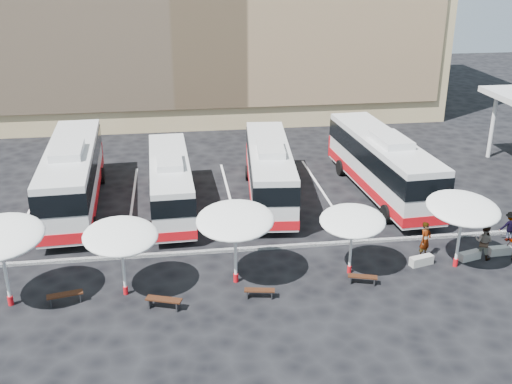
{
  "coord_description": "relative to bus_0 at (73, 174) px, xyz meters",
  "views": [
    {
      "loc": [
        -3.19,
        -26.8,
        14.3
      ],
      "look_at": [
        1.0,
        3.0,
        2.2
      ],
      "focal_mm": 42.0,
      "sensor_mm": 36.0,
      "label": 1
    }
  ],
  "objects": [
    {
      "name": "wood_bench_2",
      "position": [
        9.48,
        -11.73,
        -1.78
      ],
      "size": [
        1.39,
        0.59,
        0.41
      ],
      "rotation": [
        0.0,
        0.0,
        -0.17
      ],
      "color": "black",
      "rests_on": "ground"
    },
    {
      "name": "sunshade_1",
      "position": [
        3.57,
        -10.59,
        0.79
      ],
      "size": [
        4.1,
        4.13,
        3.4
      ],
      "rotation": [
        0.0,
        0.0,
        0.31
      ],
      "color": "silver",
      "rests_on": "ground"
    },
    {
      "name": "wood_bench_0",
      "position": [
        1.01,
        -10.98,
        -1.74
      ],
      "size": [
        1.58,
        0.72,
        0.47
      ],
      "rotation": [
        0.0,
        0.0,
        0.21
      ],
      "color": "black",
      "rests_on": "ground"
    },
    {
      "name": "bus_2",
      "position": [
        11.75,
        -0.37,
        -0.2
      ],
      "size": [
        3.59,
        11.93,
        3.73
      ],
      "rotation": [
        0.0,
        0.0,
        -0.1
      ],
      "color": "silver",
      "rests_on": "ground"
    },
    {
      "name": "sunshade_4",
      "position": [
        19.39,
        -10.21,
        0.98
      ],
      "size": [
        3.72,
        3.76,
        3.62
      ],
      "rotation": [
        0.0,
        0.0,
        0.08
      ],
      "color": "silver",
      "rests_on": "ground"
    },
    {
      "name": "bus_0",
      "position": [
        0.0,
        0.0,
        0.0
      ],
      "size": [
        3.46,
        13.07,
        4.11
      ],
      "rotation": [
        0.0,
        0.0,
        0.05
      ],
      "color": "silver",
      "rests_on": "ground"
    },
    {
      "name": "wood_bench_3",
      "position": [
        14.37,
        -11.2,
        -1.79
      ],
      "size": [
        1.39,
        0.74,
        0.41
      ],
      "rotation": [
        0.0,
        0.0,
        -0.3
      ],
      "color": "black",
      "rests_on": "ground"
    },
    {
      "name": "bay_lines",
      "position": [
        9.32,
        0.37,
        -2.1
      ],
      "size": [
        24.15,
        12.0,
        0.01
      ],
      "color": "white",
      "rests_on": "ground"
    },
    {
      "name": "curb_divider",
      "position": [
        9.32,
        -7.13,
        -2.03
      ],
      "size": [
        34.0,
        0.25,
        0.15
      ],
      "primitive_type": "cube",
      "color": "black",
      "rests_on": "ground"
    },
    {
      "name": "wood_bench_1",
      "position": [
        5.28,
        -12.0,
        -1.73
      ],
      "size": [
        1.61,
        0.92,
        0.48
      ],
      "rotation": [
        0.0,
        0.0,
        -0.34
      ],
      "color": "black",
      "rests_on": "ground"
    },
    {
      "name": "sunshade_3",
      "position": [
        14.07,
        -10.1,
        0.63
      ],
      "size": [
        3.99,
        4.01,
        3.21
      ],
      "rotation": [
        0.0,
        0.0,
        -0.38
      ],
      "color": "silver",
      "rests_on": "ground"
    },
    {
      "name": "passenger_0",
      "position": [
        18.22,
        -9.1,
        -1.15
      ],
      "size": [
        0.83,
        0.74,
        1.91
      ],
      "primitive_type": "imported",
      "rotation": [
        0.0,
        0.0,
        0.52
      ],
      "color": "black",
      "rests_on": "ground"
    },
    {
      "name": "ground",
      "position": [
        9.32,
        -7.63,
        -2.1
      ],
      "size": [
        120.0,
        120.0,
        0.0
      ],
      "primitive_type": "plane",
      "color": "black",
      "rests_on": "ground"
    },
    {
      "name": "passenger_1",
      "position": [
        21.12,
        -9.59,
        -1.21
      ],
      "size": [
        1.09,
        1.09,
        1.79
      ],
      "primitive_type": "imported",
      "rotation": [
        0.0,
        0.0,
        2.37
      ],
      "color": "black",
      "rests_on": "ground"
    },
    {
      "name": "sunshade_2",
      "position": [
        8.59,
        -10.19,
        1.04
      ],
      "size": [
        4.31,
        4.34,
        3.7
      ],
      "rotation": [
        0.0,
        0.0,
        -0.25
      ],
      "color": "silver",
      "rests_on": "ground"
    },
    {
      "name": "conc_bench_2",
      "position": [
        22.15,
        -9.38,
        -1.89
      ],
      "size": [
        1.17,
        0.43,
        0.43
      ],
      "primitive_type": "cube",
      "rotation": [
        0.0,
        0.0,
        0.04
      ],
      "color": "#999994",
      "rests_on": "ground"
    },
    {
      "name": "conc_bench_0",
      "position": [
        17.8,
        -9.84,
        -1.87
      ],
      "size": [
        1.27,
        0.71,
        0.45
      ],
      "primitive_type": "cube",
      "rotation": [
        0.0,
        0.0,
        0.27
      ],
      "color": "#999994",
      "rests_on": "ground"
    },
    {
      "name": "passenger_3",
      "position": [
        23.44,
        -7.92,
        -1.28
      ],
      "size": [
        1.12,
        0.73,
        1.64
      ],
      "primitive_type": "imported",
      "rotation": [
        0.0,
        0.0,
        3.02
      ],
      "color": "black",
      "rests_on": "ground"
    },
    {
      "name": "bus_1",
      "position": [
        5.71,
        -1.15,
        -0.34
      ],
      "size": [
        2.79,
        10.95,
        3.46
      ],
      "rotation": [
        0.0,
        0.0,
        0.03
      ],
      "color": "silver",
      "rests_on": "ground"
    },
    {
      "name": "conc_bench_1",
      "position": [
        20.39,
        -9.67,
        -1.89
      ],
      "size": [
        1.21,
        0.67,
        0.43
      ],
      "primitive_type": "cube",
      "rotation": [
        0.0,
        0.0,
        0.26
      ],
      "color": "#999994",
      "rests_on": "ground"
    },
    {
      "name": "bus_3",
      "position": [
        18.84,
        -0.5,
        -0.01
      ],
      "size": [
        3.54,
        13.02,
        4.09
      ],
      "rotation": [
        0.0,
        0.0,
        0.06
      ],
      "color": "silver",
      "rests_on": "ground"
    }
  ]
}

